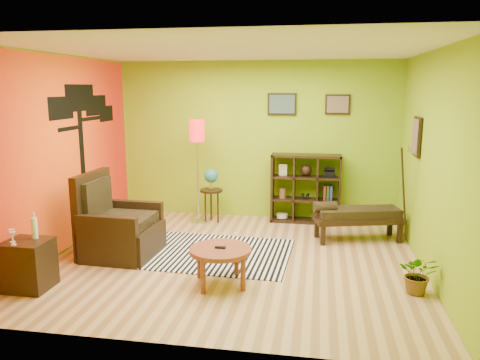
% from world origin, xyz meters
% --- Properties ---
extents(ground, '(5.00, 5.00, 0.00)m').
position_xyz_m(ground, '(0.00, 0.00, 0.00)').
color(ground, tan).
rests_on(ground, ground).
extents(room_shell, '(5.04, 4.54, 2.82)m').
position_xyz_m(room_shell, '(-0.09, 0.01, 1.80)').
color(room_shell, '#86B317').
rests_on(room_shell, ground).
extents(zebra_rug, '(2.28, 1.72, 0.01)m').
position_xyz_m(zebra_rug, '(-0.35, 0.18, 0.01)').
color(zebra_rug, white).
rests_on(zebra_rug, ground).
extents(coffee_table, '(0.74, 0.74, 0.48)m').
position_xyz_m(coffee_table, '(-0.01, -0.85, 0.39)').
color(coffee_table, brown).
rests_on(coffee_table, ground).
extents(armchair, '(1.01, 1.02, 1.17)m').
position_xyz_m(armchair, '(-1.66, -0.09, 0.36)').
color(armchair, black).
rests_on(armchair, ground).
extents(side_cabinet, '(0.50, 0.45, 0.90)m').
position_xyz_m(side_cabinet, '(-2.20, -1.34, 0.30)').
color(side_cabinet, black).
rests_on(side_cabinet, ground).
extents(floor_lamp, '(0.27, 0.27, 1.80)m').
position_xyz_m(floor_lamp, '(-0.94, 1.65, 1.46)').
color(floor_lamp, silver).
rests_on(floor_lamp, ground).
extents(globe_table, '(0.39, 0.39, 0.95)m').
position_xyz_m(globe_table, '(-0.72, 1.75, 0.72)').
color(globe_table, black).
rests_on(globe_table, ground).
extents(cube_shelf, '(1.20, 0.35, 1.20)m').
position_xyz_m(cube_shelf, '(0.91, 2.03, 0.60)').
color(cube_shelf, black).
rests_on(cube_shelf, ground).
extents(bench, '(1.42, 0.80, 0.62)m').
position_xyz_m(bench, '(1.70, 1.14, 0.40)').
color(bench, black).
rests_on(bench, ground).
extents(potted_plant, '(0.51, 0.55, 0.37)m').
position_xyz_m(potted_plant, '(2.28, -0.72, 0.18)').
color(potted_plant, '#26661E').
rests_on(potted_plant, ground).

